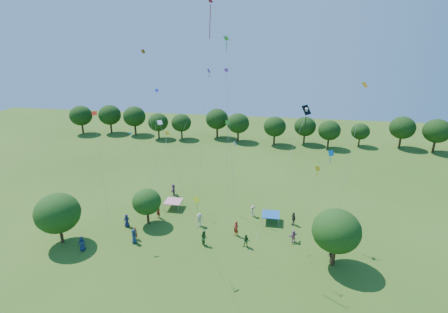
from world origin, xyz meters
The scene contains 37 objects.
near_tree_west centered at (-18.56, 12.29, 3.80)m, with size 4.96×4.96×6.04m.
near_tree_north centered at (-10.39, 18.02, 3.02)m, with size 3.58×3.58×4.64m.
near_tree_east centered at (11.57, 13.17, 4.04)m, with size 4.88×4.88×6.25m.
treeline centered at (-1.73, 55.43, 4.09)m, with size 88.01×8.77×6.77m.
tent_red_stripe centered at (-8.45, 22.44, 1.04)m, with size 2.20×2.20×1.10m.
tent_blue centered at (4.86, 20.93, 1.04)m, with size 2.20×2.20×1.10m.
crowd_person_0 centered at (-15.42, 11.24, 0.86)m, with size 0.85×0.46×1.73m, color navy.
crowd_person_1 centered at (0.95, 17.01, 0.93)m, with size 0.69×0.45×1.86m, color maroon.
crowd_person_2 centered at (-2.38, 14.58, 0.91)m, with size 0.89×0.48×1.81m, color #2B5C27.
crowd_person_3 centered at (2.49, 21.99, 0.77)m, with size 1.00×0.45×1.53m, color #AD978A.
crowd_person_4 centered at (7.68, 20.67, 0.88)m, with size 1.03×0.47×1.75m, color #403933.
crowd_person_5 centered at (7.62, 16.82, 0.75)m, with size 1.40×0.50×1.50m, color #A86290.
crowd_person_6 centered at (-10.37, 13.59, 0.87)m, with size 0.86×0.47×1.75m, color navy.
crowd_person_7 centered at (-9.58, 19.56, 0.91)m, with size 0.68×0.44×1.82m, color maroon.
crowd_person_8 centered at (2.40, 14.87, 0.78)m, with size 0.77×0.42×1.56m, color #275123.
crowd_person_9 centered at (-3.83, 18.48, 0.87)m, with size 1.14×0.51×1.75m, color #B1AA8E.
crowd_person_10 centered at (11.48, 13.62, 0.81)m, with size 0.95×0.43×1.63m, color #493C3A.
crowd_person_11 centered at (-9.67, 26.39, 0.89)m, with size 1.66×0.59×1.78m, color #8B5179.
crowd_person_12 centered at (-12.70, 16.85, 0.83)m, with size 0.82×0.44×1.65m, color #1A1D4E.
crowd_person_13 centered at (-10.59, 14.37, 0.77)m, with size 0.58×0.37×1.54m, color maroon.
pirate_kite centered at (7.98, 19.17, 14.53)m, with size 5.69×8.53×14.09m.
red_high_kite centered at (-1.84, 14.99, 20.56)m, with size 2.28×1.06×24.61m.
small_kite_0 centered at (-12.66, 26.57, 15.45)m, with size 2.15×3.29×19.38m.
small_kite_1 centered at (11.99, 12.70, 14.35)m, with size 1.29×1.91×17.59m.
small_kite_2 centered at (-2.05, 10.70, 6.94)m, with size 0.97×5.15×6.86m.
small_kite_3 centered at (0.02, 15.61, 16.57)m, with size 0.57×1.34×21.18m.
small_kite_4 centered at (10.62, 18.05, 9.29)m, with size 2.98×0.58×9.58m.
small_kite_5 centered at (-0.48, 20.66, 13.32)m, with size 1.10×2.33×17.78m.
small_kite_6 centered at (0.19, 20.73, 8.78)m, with size 0.46×1.91×9.32m.
small_kite_7 centered at (-13.28, 23.15, 7.88)m, with size 2.28×2.00×9.20m.
small_kite_8 centered at (-14.20, 15.10, 11.54)m, with size 2.35×3.66×13.40m.
small_kite_9 centered at (10.13, 25.15, 5.33)m, with size 4.88×3.77×4.87m.
small_kite_10 centered at (-10.99, 27.93, 7.89)m, with size 1.24×4.48×7.88m.
small_kite_11 centered at (-0.78, 22.46, 10.13)m, with size 1.55×0.82×11.33m.
small_kite_12 centered at (-10.89, 24.26, 11.49)m, with size 1.56×0.52×14.64m.
small_kite_13 centered at (-6.19, 28.20, 14.13)m, with size 7.16×5.24×16.81m.
small_kite_14 centered at (-4.21, 10.72, 11.26)m, with size 1.86×6.27×14.45m.
Camera 1 is at (5.47, -18.70, 22.79)m, focal length 28.00 mm.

